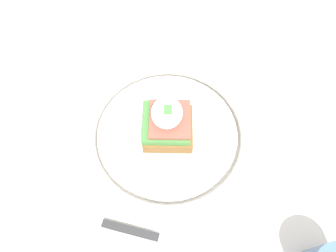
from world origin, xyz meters
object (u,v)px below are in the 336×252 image
(sandwich, at_px, (167,122))
(fork, at_px, (174,58))
(napkin, at_px, (72,28))
(knife, at_px, (156,237))
(plate, at_px, (168,133))

(sandwich, relative_size, fork, 0.56)
(fork, bearing_deg, sandwich, -3.17)
(napkin, bearing_deg, sandwich, 39.85)
(sandwich, xyz_separation_m, knife, (0.17, -0.01, -0.04))
(fork, height_order, knife, knife)
(plate, bearing_deg, sandwich, -150.92)
(sandwich, bearing_deg, knife, -4.77)
(sandwich, height_order, napkin, sandwich)
(knife, bearing_deg, fork, 176.02)
(sandwich, bearing_deg, plate, 29.08)
(fork, bearing_deg, plate, -2.85)
(sandwich, distance_m, knife, 0.18)
(sandwich, height_order, knife, sandwich)
(sandwich, bearing_deg, napkin, -140.15)
(sandwich, xyz_separation_m, fork, (-0.17, 0.01, -0.04))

